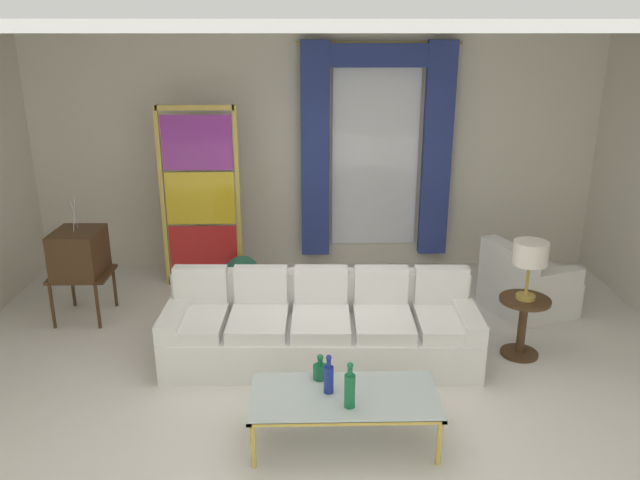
{
  "coord_description": "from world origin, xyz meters",
  "views": [
    {
      "loc": [
        -0.14,
        -4.91,
        3.01
      ],
      "look_at": [
        -0.0,
        0.9,
        1.05
      ],
      "focal_mm": 35.05,
      "sensor_mm": 36.0,
      "label": 1
    }
  ],
  "objects_px": {
    "bottle_crystal_tall": "(320,370)",
    "table_lamp_brass": "(530,256)",
    "bottle_amber_squat": "(350,389)",
    "peacock_figurine": "(241,276)",
    "couch_white_long": "(321,328)",
    "vintage_tv": "(79,255)",
    "round_side_table": "(523,322)",
    "coffee_table": "(344,398)",
    "stained_glass_divider": "(201,202)",
    "armchair_white": "(525,287)",
    "bottle_blue_decanter": "(329,377)"
  },
  "relations": [
    {
      "from": "peacock_figurine",
      "to": "table_lamp_brass",
      "type": "xyz_separation_m",
      "value": [
        2.85,
        -1.58,
        0.81
      ]
    },
    {
      "from": "coffee_table",
      "to": "table_lamp_brass",
      "type": "xyz_separation_m",
      "value": [
        1.8,
        1.31,
        0.65
      ]
    },
    {
      "from": "couch_white_long",
      "to": "table_lamp_brass",
      "type": "bearing_deg",
      "value": -0.56
    },
    {
      "from": "bottle_crystal_tall",
      "to": "table_lamp_brass",
      "type": "height_order",
      "value": "table_lamp_brass"
    },
    {
      "from": "coffee_table",
      "to": "table_lamp_brass",
      "type": "bearing_deg",
      "value": 36.04
    },
    {
      "from": "couch_white_long",
      "to": "bottle_blue_decanter",
      "type": "bearing_deg",
      "value": -88.87
    },
    {
      "from": "bottle_blue_decanter",
      "to": "armchair_white",
      "type": "xyz_separation_m",
      "value": [
        2.28,
        2.28,
        -0.25
      ]
    },
    {
      "from": "coffee_table",
      "to": "stained_glass_divider",
      "type": "bearing_deg",
      "value": 115.74
    },
    {
      "from": "coffee_table",
      "to": "bottle_blue_decanter",
      "type": "relative_size",
      "value": 4.49
    },
    {
      "from": "bottle_crystal_tall",
      "to": "peacock_figurine",
      "type": "distance_m",
      "value": 2.8
    },
    {
      "from": "bottle_crystal_tall",
      "to": "bottle_amber_squat",
      "type": "distance_m",
      "value": 0.45
    },
    {
      "from": "stained_glass_divider",
      "to": "peacock_figurine",
      "type": "relative_size",
      "value": 3.67
    },
    {
      "from": "table_lamp_brass",
      "to": "bottle_amber_squat",
      "type": "bearing_deg",
      "value": -140.38
    },
    {
      "from": "couch_white_long",
      "to": "armchair_white",
      "type": "xyz_separation_m",
      "value": [
        2.3,
        0.99,
        -0.02
      ]
    },
    {
      "from": "bottle_crystal_tall",
      "to": "stained_glass_divider",
      "type": "height_order",
      "value": "stained_glass_divider"
    },
    {
      "from": "stained_glass_divider",
      "to": "round_side_table",
      "type": "xyz_separation_m",
      "value": [
        3.33,
        -1.88,
        -0.7
      ]
    },
    {
      "from": "round_side_table",
      "to": "coffee_table",
      "type": "bearing_deg",
      "value": -143.96
    },
    {
      "from": "table_lamp_brass",
      "to": "bottle_crystal_tall",
      "type": "bearing_deg",
      "value": -151.51
    },
    {
      "from": "couch_white_long",
      "to": "bottle_amber_squat",
      "type": "relative_size",
      "value": 8.12
    },
    {
      "from": "stained_glass_divider",
      "to": "round_side_table",
      "type": "bearing_deg",
      "value": -29.41
    },
    {
      "from": "bottle_blue_decanter",
      "to": "vintage_tv",
      "type": "height_order",
      "value": "vintage_tv"
    },
    {
      "from": "couch_white_long",
      "to": "round_side_table",
      "type": "xyz_separation_m",
      "value": [
        1.94,
        -0.02,
        0.05
      ]
    },
    {
      "from": "vintage_tv",
      "to": "bottle_blue_decanter",
      "type": "bearing_deg",
      "value": -40.78
    },
    {
      "from": "coffee_table",
      "to": "round_side_table",
      "type": "relative_size",
      "value": 2.39
    },
    {
      "from": "bottle_amber_squat",
      "to": "peacock_figurine",
      "type": "height_order",
      "value": "bottle_amber_squat"
    },
    {
      "from": "peacock_figurine",
      "to": "bottle_crystal_tall",
      "type": "bearing_deg",
      "value": -71.67
    },
    {
      "from": "vintage_tv",
      "to": "armchair_white",
      "type": "bearing_deg",
      "value": 0.48
    },
    {
      "from": "vintage_tv",
      "to": "armchair_white",
      "type": "height_order",
      "value": "vintage_tv"
    },
    {
      "from": "vintage_tv",
      "to": "table_lamp_brass",
      "type": "relative_size",
      "value": 2.36
    },
    {
      "from": "coffee_table",
      "to": "peacock_figurine",
      "type": "distance_m",
      "value": 3.07
    },
    {
      "from": "vintage_tv",
      "to": "stained_glass_divider",
      "type": "bearing_deg",
      "value": 37.77
    },
    {
      "from": "couch_white_long",
      "to": "bottle_amber_squat",
      "type": "height_order",
      "value": "couch_white_long"
    },
    {
      "from": "bottle_blue_decanter",
      "to": "vintage_tv",
      "type": "bearing_deg",
      "value": 139.22
    },
    {
      "from": "bottle_amber_squat",
      "to": "stained_glass_divider",
      "type": "distance_m",
      "value": 3.72
    },
    {
      "from": "couch_white_long",
      "to": "armchair_white",
      "type": "distance_m",
      "value": 2.51
    },
    {
      "from": "bottle_blue_decanter",
      "to": "table_lamp_brass",
      "type": "distance_m",
      "value": 2.35
    },
    {
      "from": "bottle_blue_decanter",
      "to": "stained_glass_divider",
      "type": "height_order",
      "value": "stained_glass_divider"
    },
    {
      "from": "bottle_crystal_tall",
      "to": "vintage_tv",
      "type": "xyz_separation_m",
      "value": [
        -2.53,
        2.04,
        0.25
      ]
    },
    {
      "from": "bottle_crystal_tall",
      "to": "armchair_white",
      "type": "xyz_separation_m",
      "value": [
        2.34,
        2.08,
        -0.19
      ]
    },
    {
      "from": "couch_white_long",
      "to": "peacock_figurine",
      "type": "xyz_separation_m",
      "value": [
        -0.91,
        1.56,
        -0.09
      ]
    },
    {
      "from": "bottle_blue_decanter",
      "to": "bottle_crystal_tall",
      "type": "relative_size",
      "value": 1.5
    },
    {
      "from": "bottle_blue_decanter",
      "to": "couch_white_long",
      "type": "bearing_deg",
      "value": 91.13
    },
    {
      "from": "couch_white_long",
      "to": "bottle_crystal_tall",
      "type": "distance_m",
      "value": 1.1
    },
    {
      "from": "round_side_table",
      "to": "table_lamp_brass",
      "type": "xyz_separation_m",
      "value": [
        0.0,
        0.0,
        0.67
      ]
    },
    {
      "from": "bottle_crystal_tall",
      "to": "round_side_table",
      "type": "distance_m",
      "value": 2.25
    },
    {
      "from": "armchair_white",
      "to": "bottle_blue_decanter",
      "type": "bearing_deg",
      "value": -135.03
    },
    {
      "from": "couch_white_long",
      "to": "vintage_tv",
      "type": "height_order",
      "value": "vintage_tv"
    },
    {
      "from": "coffee_table",
      "to": "bottle_amber_squat",
      "type": "height_order",
      "value": "bottle_amber_squat"
    },
    {
      "from": "bottle_crystal_tall",
      "to": "table_lamp_brass",
      "type": "xyz_separation_m",
      "value": [
        1.97,
        1.07,
        0.55
      ]
    },
    {
      "from": "couch_white_long",
      "to": "stained_glass_divider",
      "type": "xyz_separation_m",
      "value": [
        -1.39,
        1.86,
        0.75
      ]
    }
  ]
}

